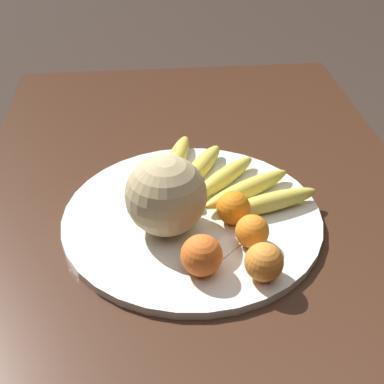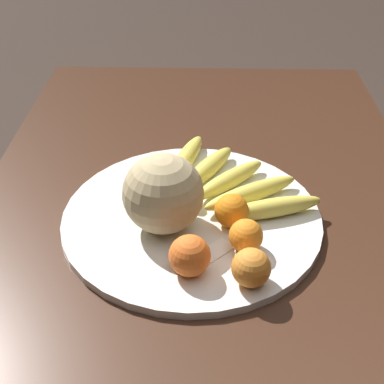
% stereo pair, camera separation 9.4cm
% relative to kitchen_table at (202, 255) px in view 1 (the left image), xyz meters
% --- Properties ---
extents(kitchen_table, '(1.42, 0.88, 0.71)m').
position_rel_kitchen_table_xyz_m(kitchen_table, '(0.00, 0.00, 0.00)').
color(kitchen_table, '#3D2316').
rests_on(kitchen_table, ground_plane).
extents(fruit_bowl, '(0.47, 0.47, 0.02)m').
position_rel_kitchen_table_xyz_m(fruit_bowl, '(0.01, -0.02, 0.10)').
color(fruit_bowl, white).
rests_on(fruit_bowl, kitchen_table).
extents(melon, '(0.14, 0.14, 0.14)m').
position_rel_kitchen_table_xyz_m(melon, '(0.04, -0.07, 0.18)').
color(melon, tan).
rests_on(melon, fruit_bowl).
extents(banana_bunch, '(0.30, 0.30, 0.04)m').
position_rel_kitchen_table_xyz_m(banana_bunch, '(-0.07, 0.05, 0.13)').
color(banana_bunch, '#473819').
rests_on(banana_bunch, fruit_bowl).
extents(orange_front_left, '(0.06, 0.06, 0.06)m').
position_rel_kitchen_table_xyz_m(orange_front_left, '(0.10, 0.07, 0.14)').
color(orange_front_left, orange).
rests_on(orange_front_left, fruit_bowl).
extents(orange_front_right, '(0.06, 0.06, 0.06)m').
position_rel_kitchen_table_xyz_m(orange_front_right, '(0.18, 0.07, 0.14)').
color(orange_front_right, orange).
rests_on(orange_front_right, fruit_bowl).
extents(orange_mid_center, '(0.06, 0.06, 0.06)m').
position_rel_kitchen_table_xyz_m(orange_mid_center, '(0.04, 0.05, 0.14)').
color(orange_mid_center, orange).
rests_on(orange_mid_center, fruit_bowl).
extents(orange_back_left, '(0.07, 0.07, 0.07)m').
position_rel_kitchen_table_xyz_m(orange_back_left, '(0.16, -0.02, 0.14)').
color(orange_back_left, orange).
rests_on(orange_back_left, fruit_bowl).
extents(produce_tag, '(0.09, 0.09, 0.00)m').
position_rel_kitchen_table_xyz_m(produce_tag, '(0.12, 0.01, 0.11)').
color(produce_tag, white).
rests_on(produce_tag, fruit_bowl).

